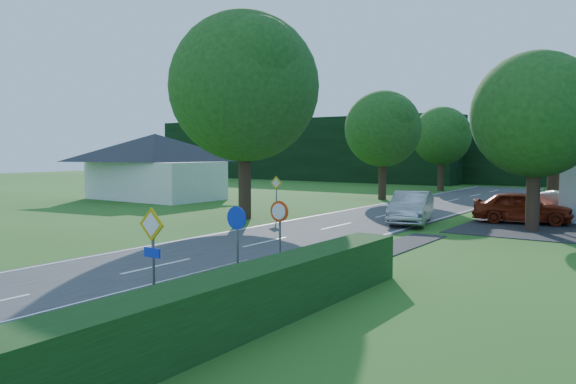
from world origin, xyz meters
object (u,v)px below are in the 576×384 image
Objects in this scene: motorcycle at (407,199)px; streetlight at (534,139)px; parked_car_red at (522,207)px; parked_car_silver_a at (566,205)px; moving_car at (411,208)px.

streetlight is at bearing -22.41° from motorcycle.
parked_car_silver_a is (1.64, 3.22, -0.06)m from parked_car_red.
motorcycle is 10.49m from parked_car_silver_a.
parked_car_red is (8.66, -5.19, 0.34)m from motorcycle.
motorcycle is at bearing 75.79° from parked_car_silver_a.
moving_car reaches higher than motorcycle.
motorcycle is (-3.90, 8.69, -0.34)m from moving_car.
moving_car is 9.53m from motorcycle.
moving_car is (-5.36, -2.85, -3.58)m from streetlight.
parked_car_red is 3.62m from parked_car_silver_a.
moving_car is 1.03× the size of parked_car_red.
motorcycle is at bearing 47.33° from parked_car_red.
motorcycle is (-9.26, 5.83, -3.92)m from streetlight.
moving_car is at bearing -151.99° from streetlight.
parked_car_red is at bearing 22.10° from moving_car.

